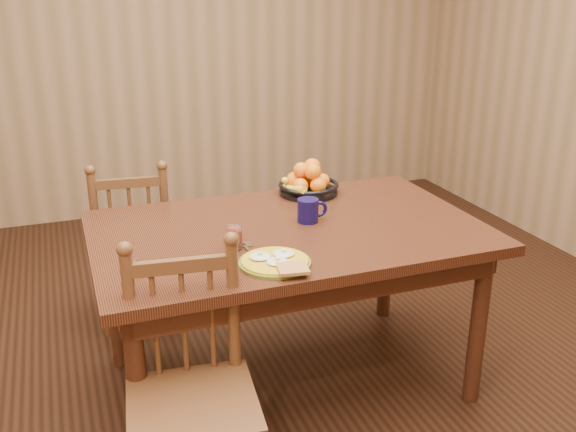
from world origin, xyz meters
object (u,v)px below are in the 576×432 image
object	(u,v)px
chair_far	(134,246)
fruit_bowl	(308,183)
dining_table	(288,246)
coffee_mug	(309,210)
chair_near	(191,393)
breakfast_plate	(276,262)

from	to	relation	value
chair_far	fruit_bowl	size ratio (longest dim) A/B	3.06
dining_table	fruit_bowl	size ratio (longest dim) A/B	5.52
coffee_mug	chair_far	bearing A→B (deg)	131.44
dining_table	fruit_bowl	bearing A→B (deg)	57.52
dining_table	chair_near	size ratio (longest dim) A/B	1.74
chair_near	fruit_bowl	distance (m)	1.28
dining_table	chair_far	xyz separation A→B (m)	(-0.55, 0.78, -0.23)
dining_table	chair_near	bearing A→B (deg)	-134.22
dining_table	coffee_mug	bearing A→B (deg)	17.53
dining_table	coffee_mug	size ratio (longest dim) A/B	11.99
dining_table	coffee_mug	distance (m)	0.18
chair_far	fruit_bowl	world-z (taller)	fruit_bowl
chair_near	fruit_bowl	bearing A→B (deg)	56.50
breakfast_plate	chair_near	bearing A→B (deg)	-148.80
chair_far	coffee_mug	size ratio (longest dim) A/B	6.64
breakfast_plate	dining_table	bearing A→B (deg)	63.01
chair_near	coffee_mug	xyz separation A→B (m)	(0.65, 0.59, 0.35)
dining_table	chair_near	xyz separation A→B (m)	(-0.55, -0.56, -0.22)
chair_far	breakfast_plate	world-z (taller)	chair_far
chair_near	breakfast_plate	bearing A→B (deg)	37.63
coffee_mug	breakfast_plate	bearing A→B (deg)	-127.02
breakfast_plate	coffee_mug	xyz separation A→B (m)	(0.28, 0.37, 0.04)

